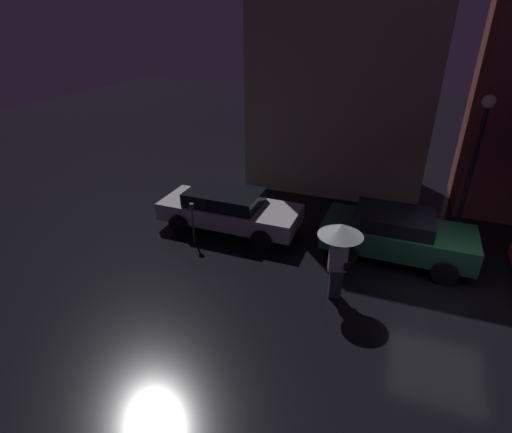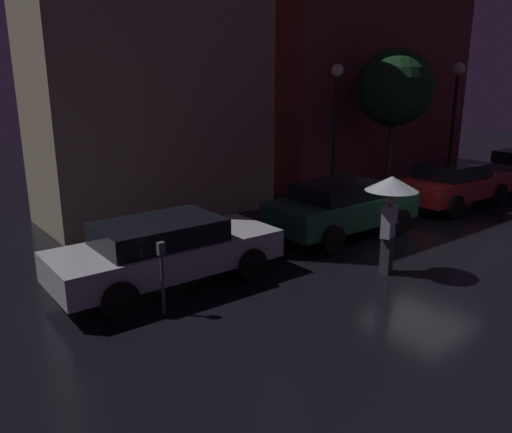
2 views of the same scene
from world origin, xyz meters
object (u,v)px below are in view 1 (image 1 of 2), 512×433
Objects in this scene: parking_meter at (193,218)px; parked_car_green at (396,234)px; parked_car_silver at (229,209)px; street_lamp_near at (476,149)px; pedestrian_with_umbrella at (340,240)px.

parked_car_green is at bearing 12.15° from parking_meter.
parked_car_silver is 3.48× the size of parking_meter.
parked_car_silver is 7.62m from street_lamp_near.
parked_car_silver is at bearing 131.50° from pedestrian_with_umbrella.
parking_meter is (-4.63, 1.18, -0.85)m from pedestrian_with_umbrella.
parking_meter is at bearing -156.96° from street_lamp_near.
pedestrian_with_umbrella is at bearing -30.07° from parked_car_silver.
parked_car_silver is at bearing -177.73° from parked_car_green.
parking_meter is 0.30× the size of street_lamp_near.
street_lamp_near reaches higher than pedestrian_with_umbrella.
street_lamp_near is (1.79, 2.00, 2.12)m from parked_car_green.
street_lamp_near reaches higher than parked_car_silver.
parked_car_silver is at bearing -163.14° from street_lamp_near.
pedestrian_with_umbrella is (3.94, -2.33, 0.93)m from parked_car_silver.
pedestrian_with_umbrella is 0.47× the size of street_lamp_near.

